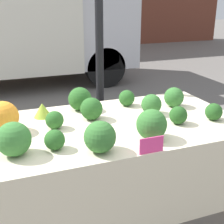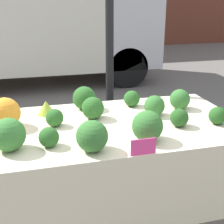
# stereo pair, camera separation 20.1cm
# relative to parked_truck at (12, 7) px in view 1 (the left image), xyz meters

# --- Properties ---
(tent_pole) EXTENTS (0.07, 0.07, 2.38)m
(tent_pole) POSITION_rel_parked_truck_xyz_m (0.42, -3.91, -0.30)
(tent_pole) COLOR black
(tent_pole) RESTS_ON ground_plane
(parked_truck) EXTENTS (4.20, 2.04, 2.84)m
(parked_truck) POSITION_rel_parked_truck_xyz_m (0.00, 0.00, 0.00)
(parked_truck) COLOR silver
(parked_truck) RESTS_ON ground_plane
(market_table) EXTENTS (1.72, 0.94, 0.88)m
(market_table) POSITION_rel_parked_truck_xyz_m (0.23, -4.78, -0.72)
(market_table) COLOR beige
(market_table) RESTS_ON ground_plane
(orange_cauliflower) EXTENTS (0.19, 0.19, 0.19)m
(orange_cauliflower) POSITION_rel_parked_truck_xyz_m (-0.43, -4.60, -0.52)
(orange_cauliflower) COLOR orange
(orange_cauliflower) RESTS_ON market_table
(romanesco_head) EXTENTS (0.12, 0.12, 0.10)m
(romanesco_head) POSITION_rel_parked_truck_xyz_m (-0.17, -4.43, -0.56)
(romanesco_head) COLOR #93B238
(romanesco_head) RESTS_ON market_table
(broccoli_head_0) EXTENTS (0.12, 0.12, 0.12)m
(broccoli_head_0) POSITION_rel_parked_truck_xyz_m (0.89, -4.89, -0.56)
(broccoli_head_0) COLOR #23511E
(broccoli_head_0) RESTS_ON market_table
(broccoli_head_1) EXTENTS (0.17, 0.17, 0.17)m
(broccoli_head_1) POSITION_rel_parked_truck_xyz_m (0.03, -5.06, -0.53)
(broccoli_head_1) COLOR #336B2D
(broccoli_head_1) RESTS_ON market_table
(broccoli_head_2) EXTENTS (0.14, 0.14, 0.14)m
(broccoli_head_2) POSITION_rel_parked_truck_xyz_m (0.56, -4.64, -0.54)
(broccoli_head_2) COLOR #336B2D
(broccoli_head_2) RESTS_ON market_table
(broccoli_head_3) EXTENTS (0.17, 0.17, 0.17)m
(broccoli_head_3) POSITION_rel_parked_truck_xyz_m (0.11, -4.38, -0.53)
(broccoli_head_3) COLOR #285B23
(broccoli_head_3) RESTS_ON market_table
(broccoli_head_4) EXTENTS (0.18, 0.18, 0.18)m
(broccoli_head_4) POSITION_rel_parked_truck_xyz_m (0.36, -5.01, -0.52)
(broccoli_head_4) COLOR #336B2D
(broccoli_head_4) RESTS_ON market_table
(broccoli_head_5) EXTENTS (0.18, 0.18, 0.18)m
(broccoli_head_5) POSITION_rel_parked_truck_xyz_m (-0.40, -4.94, -0.52)
(broccoli_head_5) COLOR #387533
(broccoli_head_5) RESTS_ON market_table
(broccoli_head_6) EXTENTS (0.15, 0.15, 0.15)m
(broccoli_head_6) POSITION_rel_parked_truck_xyz_m (0.13, -4.59, -0.54)
(broccoli_head_6) COLOR #285B23
(broccoli_head_6) RESTS_ON market_table
(broccoli_head_7) EXTENTS (0.12, 0.12, 0.12)m
(broccoli_head_7) POSITION_rel_parked_truck_xyz_m (0.63, -4.87, -0.55)
(broccoli_head_7) COLOR #23511E
(broccoli_head_7) RESTS_ON market_table
(broccoli_head_8) EXTENTS (0.11, 0.11, 0.11)m
(broccoli_head_8) POSITION_rel_parked_truck_xyz_m (-0.19, -4.95, -0.56)
(broccoli_head_8) COLOR #285B23
(broccoli_head_8) RESTS_ON market_table
(broccoli_head_9) EXTENTS (0.15, 0.15, 0.15)m
(broccoli_head_9) POSITION_rel_parked_truck_xyz_m (0.79, -4.56, -0.54)
(broccoli_head_9) COLOR #336B2D
(broccoli_head_9) RESTS_ON market_table
(broccoli_head_10) EXTENTS (0.11, 0.11, 0.11)m
(broccoli_head_10) POSITION_rel_parked_truck_xyz_m (-0.13, -4.66, -0.56)
(broccoli_head_10) COLOR #285B23
(broccoli_head_10) RESTS_ON market_table
(broccoli_head_11) EXTENTS (0.12, 0.12, 0.12)m
(broccoli_head_11) POSITION_rel_parked_truck_xyz_m (0.47, -4.41, -0.55)
(broccoli_head_11) COLOR #285B23
(broccoli_head_11) RESTS_ON market_table
(price_sign) EXTENTS (0.14, 0.01, 0.09)m
(price_sign) POSITION_rel_parked_truck_xyz_m (0.28, -5.17, -0.57)
(price_sign) COLOR #E53D84
(price_sign) RESTS_ON market_table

